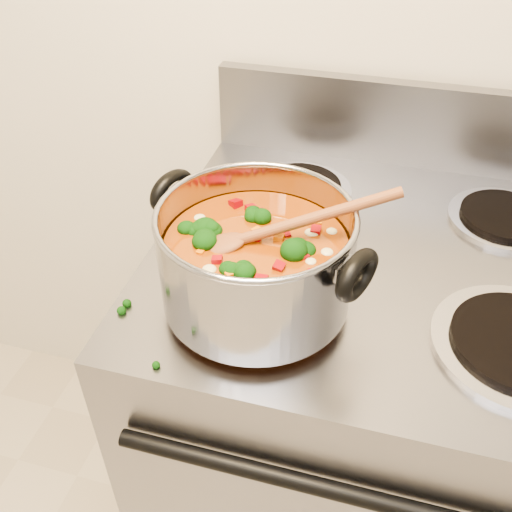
{
  "coord_description": "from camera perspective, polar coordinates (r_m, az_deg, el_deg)",
  "views": [
    {
      "loc": [
        -0.04,
        0.44,
        1.48
      ],
      "look_at": [
        -0.2,
        1.0,
        1.01
      ],
      "focal_mm": 40.0,
      "sensor_mm": 36.0,
      "label": 1
    }
  ],
  "objects": [
    {
      "name": "cooktop_crumbs",
      "position": [
        0.8,
        -3.3,
        -5.12
      ],
      "size": [
        0.21,
        0.32,
        0.01
      ],
      "color": "black",
      "rests_on": "electric_range"
    },
    {
      "name": "electric_range",
      "position": [
        1.25,
        10.19,
        -16.37
      ],
      "size": [
        0.74,
        0.67,
        1.08
      ],
      "color": "gray",
      "rests_on": "ground"
    },
    {
      "name": "wooden_spoon",
      "position": [
        0.73,
        1.07,
        2.44
      ],
      "size": [
        0.26,
        0.12,
        0.09
      ],
      "rotation": [
        0.0,
        0.0,
        0.36
      ],
      "color": "brown",
      "rests_on": "stockpot"
    },
    {
      "name": "stockpot",
      "position": [
        0.75,
        0.0,
        -0.43
      ],
      "size": [
        0.32,
        0.26,
        0.16
      ],
      "rotation": [
        0.0,
        0.0,
        -0.39
      ],
      "color": "#9A9AA1",
      "rests_on": "electric_range"
    }
  ]
}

